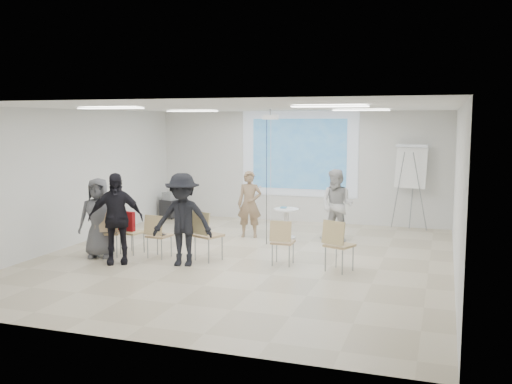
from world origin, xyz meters
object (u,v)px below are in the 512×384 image
(player_left, at_px, (250,200))
(laptop, at_px, (160,234))
(chair_left_inner, at_px, (157,232))
(av_cart, at_px, (170,206))
(chair_far_left, at_px, (108,229))
(pedestal_table, at_px, (286,221))
(player_right, at_px, (337,202))
(audience_mid, at_px, (183,214))
(flipchart_easel, at_px, (411,167))
(chair_center, at_px, (205,232))
(chair_right_inner, at_px, (282,239))
(chair_left_mid, at_px, (129,229))
(audience_left, at_px, (115,212))
(chair_right_far, at_px, (337,241))
(audience_outer, at_px, (99,213))

(player_left, bearing_deg, laptop, -124.80)
(player_left, xyz_separation_m, chair_left_inner, (-1.06, -2.59, -0.37))
(av_cart, bearing_deg, chair_far_left, -60.05)
(pedestal_table, bearing_deg, player_right, 5.34)
(audience_mid, height_order, flipchart_easel, flipchart_easel)
(player_left, bearing_deg, chair_center, -103.22)
(chair_left_inner, distance_m, laptop, 0.11)
(player_left, relative_size, chair_left_inner, 2.00)
(chair_left_inner, relative_size, av_cart, 1.21)
(av_cart, bearing_deg, player_right, 0.65)
(chair_right_inner, relative_size, audience_mid, 0.44)
(pedestal_table, distance_m, chair_left_mid, 3.67)
(chair_far_left, distance_m, av_cart, 4.67)
(chair_far_left, bearing_deg, player_right, 15.73)
(chair_left_inner, relative_size, chair_right_inner, 1.01)
(chair_left_inner, bearing_deg, audience_left, -126.03)
(player_left, bearing_deg, pedestal_table, -7.20)
(chair_left_mid, height_order, laptop, chair_left_mid)
(player_right, height_order, chair_right_far, player_right)
(pedestal_table, height_order, flipchart_easel, flipchart_easel)
(flipchart_easel, bearing_deg, pedestal_table, -129.47)
(pedestal_table, relative_size, chair_left_mid, 0.82)
(flipchart_easel, bearing_deg, audience_mid, -114.88)
(player_left, bearing_deg, chair_far_left, -138.45)
(chair_center, bearing_deg, audience_left, -133.66)
(audience_mid, xyz_separation_m, audience_outer, (-1.89, 0.07, -0.10))
(laptop, distance_m, audience_outer, 1.30)
(chair_center, height_order, audience_mid, audience_mid)
(pedestal_table, distance_m, player_left, 1.01)
(flipchart_easel, bearing_deg, player_right, -114.71)
(chair_center, height_order, audience_left, audience_left)
(chair_far_left, height_order, audience_left, audience_left)
(chair_left_mid, xyz_separation_m, audience_mid, (1.45, -0.48, 0.47))
(audience_left, bearing_deg, chair_right_inner, -12.12)
(chair_left_mid, bearing_deg, av_cart, 116.82)
(player_right, distance_m, laptop, 4.12)
(chair_right_far, bearing_deg, chair_center, -157.90)
(pedestal_table, distance_m, chair_right_far, 3.06)
(player_right, bearing_deg, flipchart_easel, 67.33)
(chair_left_inner, distance_m, av_cart, 4.80)
(chair_right_inner, distance_m, laptop, 2.52)
(laptop, distance_m, audience_left, 1.04)
(player_left, relative_size, chair_center, 1.79)
(audience_left, xyz_separation_m, flipchart_easel, (5.17, 5.36, 0.57))
(chair_right_inner, xyz_separation_m, av_cart, (-4.47, 4.15, -0.18))
(audience_left, height_order, av_cart, audience_left)
(chair_far_left, relative_size, flipchart_easel, 0.45)
(chair_center, relative_size, flipchart_easel, 0.46)
(chair_center, relative_size, laptop, 3.05)
(audience_left, bearing_deg, player_right, 15.41)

